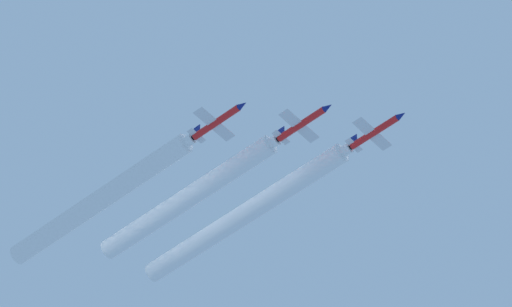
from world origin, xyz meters
TOP-DOWN VIEW (x-y plane):
  - jet_lead at (-9.33, 7.46)m, footprint 7.21×10.50m
  - jet_second_echelon at (-0.54, 0.85)m, footprint 7.21×10.50m
  - jet_third_echelon at (8.92, -7.19)m, footprint 7.21×10.50m
  - smoke_trail_lead at (-9.33, -17.44)m, footprint 3.09×40.12m
  - smoke_trail_second_echelon at (-0.54, -21.25)m, footprint 3.09×34.52m
  - smoke_trail_third_echelon at (8.92, -30.27)m, footprint 3.09×36.47m

SIDE VIEW (x-z plane):
  - smoke_trail_third_echelon at x=8.92m, z-range 199.99..203.08m
  - jet_third_echelon at x=8.92m, z-range 200.30..202.82m
  - smoke_trail_second_echelon at x=-0.54m, z-range 201.74..204.83m
  - jet_second_echelon at x=-0.54m, z-range 202.05..204.57m
  - smoke_trail_lead at x=-9.33m, z-range 202.62..205.71m
  - jet_lead at x=-9.33m, z-range 202.93..205.45m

